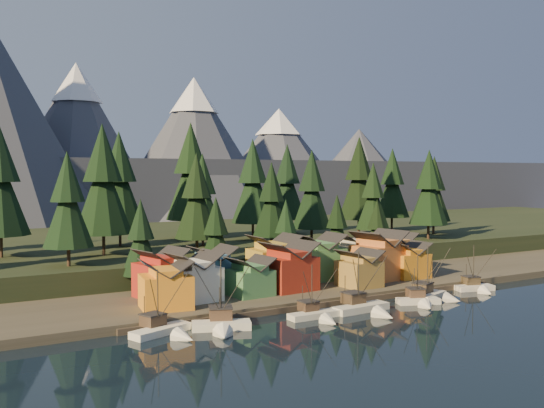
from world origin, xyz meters
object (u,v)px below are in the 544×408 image
boat_3 (366,301)px  house_back_1 (212,267)px  boat_1 (222,315)px  boat_5 (435,288)px  house_front_0 (166,283)px  house_back_0 (161,272)px  boat_2 (317,308)px  boat_4 (420,294)px  boat_0 (166,322)px  house_front_1 (194,275)px  boat_6 (477,281)px

boat_3 → house_back_1: size_ratio=1.43×
boat_1 → boat_5: boat_1 is taller
house_front_0 → house_back_0: 9.70m
boat_1 → house_back_1: bearing=90.3°
boat_2 → boat_5: (28.26, 1.50, 0.52)m
boat_4 → house_back_0: bearing=171.9°
boat_0 → house_front_0: size_ratio=1.18×
house_front_1 → house_back_1: size_ratio=1.07×
boat_5 → house_back_0: 51.92m
boat_6 → house_back_1: house_back_1 is taller
boat_5 → boat_6: bearing=-13.6°
boat_1 → boat_2: boat_1 is taller
boat_6 → house_back_0: size_ratio=1.08×
boat_3 → boat_4: 12.70m
boat_1 → boat_0: bearing=-171.1°
house_front_1 → house_back_0: bearing=116.5°
boat_5 → boat_2: bearing=162.7°
boat_6 → boat_3: bearing=-158.3°
boat_0 → house_front_1: 18.28m
boat_1 → boat_5: 45.17m
house_front_0 → boat_0: bearing=-101.9°
house_back_0 → house_back_1: house_back_0 is taller
boat_6 → house_front_0: (-63.05, 10.99, 3.74)m
house_back_0 → house_back_1: size_ratio=1.12×
boat_4 → boat_6: bearing=32.5°
house_front_1 → boat_1: bearing=-104.3°
boat_1 → boat_3: bearing=18.2°
boat_2 → boat_4: 22.66m
boat_3 → boat_6: (31.95, 3.52, -0.05)m
boat_0 → boat_1: boat_1 is taller
boat_0 → boat_1: 8.58m
boat_2 → boat_6: 42.03m
boat_1 → house_back_0: (-1.72, 22.25, 3.71)m
boat_2 → boat_3: size_ratio=0.82×
boat_2 → house_front_0: 25.73m
boat_5 → house_back_1: (-36.19, 22.69, 3.67)m
boat_5 → house_front_1: 45.99m
house_back_0 → boat_2: bearing=-63.8°
boat_2 → house_front_1: (-14.71, 17.46, 4.22)m
house_back_1 → boat_0: bearing=-131.8°
house_front_1 → boat_4: bearing=-32.2°
house_front_1 → house_back_0: size_ratio=0.96×
boat_1 → house_front_1: 16.78m
boat_5 → house_front_0: size_ratio=1.25×
boat_5 → house_front_1: bearing=139.3°
boat_4 → house_front_0: house_front_0 is taller
boat_1 → boat_6: (58.82, 1.90, -0.39)m
boat_3 → boat_4: boat_3 is taller
boat_0 → boat_2: bearing=-27.0°
boat_5 → house_back_1: bearing=127.6°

